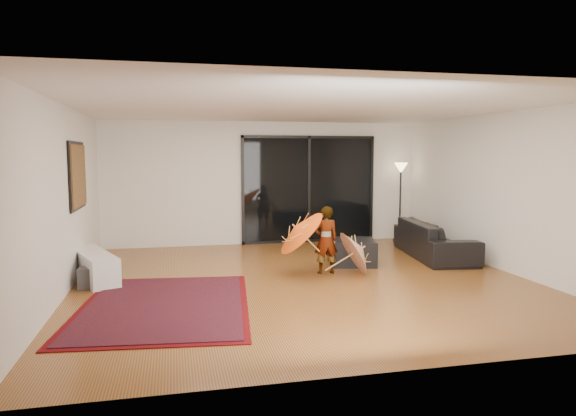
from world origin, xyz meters
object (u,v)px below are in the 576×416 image
object	(u,v)px
media_console	(94,266)
sofa	(434,239)
ottoman	(353,252)
child	(326,240)

from	to	relation	value
media_console	sofa	xyz separation A→B (m)	(6.20, 0.52, 0.12)
sofa	ottoman	size ratio (longest dim) A/B	3.03
media_console	ottoman	xyz separation A→B (m)	(4.42, 0.22, -0.00)
sofa	media_console	bearing A→B (deg)	102.74
ottoman	child	size ratio (longest dim) A/B	0.69
sofa	ottoman	world-z (taller)	sofa
ottoman	child	distance (m)	0.97
sofa	child	size ratio (longest dim) A/B	2.09
sofa	child	distance (m)	2.64
ottoman	child	xyz separation A→B (m)	(-0.69, -0.59, 0.34)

